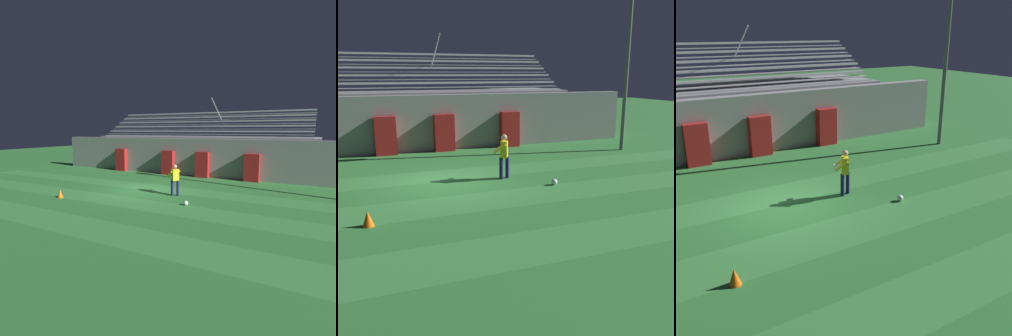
% 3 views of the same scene
% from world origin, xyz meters
% --- Properties ---
extents(ground_plane, '(80.00, 80.00, 0.00)m').
position_xyz_m(ground_plane, '(0.00, 0.00, 0.00)').
color(ground_plane, '#2D7533').
extents(turf_stripe_near, '(28.00, 1.77, 0.01)m').
position_xyz_m(turf_stripe_near, '(0.00, -6.00, 0.00)').
color(turf_stripe_near, '#38843D').
rests_on(turf_stripe_near, ground).
extents(turf_stripe_mid, '(28.00, 1.77, 0.01)m').
position_xyz_m(turf_stripe_mid, '(0.00, -2.46, 0.00)').
color(turf_stripe_mid, '#38843D').
rests_on(turf_stripe_mid, ground).
extents(turf_stripe_far, '(28.00, 1.77, 0.01)m').
position_xyz_m(turf_stripe_far, '(0.00, 1.07, 0.00)').
color(turf_stripe_far, '#38843D').
rests_on(turf_stripe_far, ground).
extents(back_wall, '(24.00, 0.60, 2.80)m').
position_xyz_m(back_wall, '(0.00, 6.50, 1.40)').
color(back_wall, gray).
rests_on(back_wall, ground).
extents(padding_pillar_gate_left, '(1.00, 0.44, 1.87)m').
position_xyz_m(padding_pillar_gate_left, '(-1.42, 5.95, 0.94)').
color(padding_pillar_gate_left, '#B21E1E').
rests_on(padding_pillar_gate_left, ground).
extents(padding_pillar_gate_right, '(1.00, 0.44, 1.87)m').
position_xyz_m(padding_pillar_gate_right, '(1.42, 5.95, 0.94)').
color(padding_pillar_gate_right, '#B21E1E').
rests_on(padding_pillar_gate_right, ground).
extents(padding_pillar_far_right, '(1.00, 0.44, 1.87)m').
position_xyz_m(padding_pillar_far_right, '(4.98, 5.95, 0.94)').
color(padding_pillar_far_right, '#B21E1E').
rests_on(padding_pillar_far_right, ground).
extents(bleacher_stand, '(18.00, 4.75, 5.83)m').
position_xyz_m(bleacher_stand, '(0.00, 9.19, 1.51)').
color(bleacher_stand, gray).
rests_on(bleacher_stand, ground).
extents(floodlight_pole, '(0.90, 0.36, 8.43)m').
position_xyz_m(floodlight_pole, '(10.01, 2.97, 5.29)').
color(floodlight_pole, slate).
rests_on(floodlight_pole, ground).
extents(goalkeeper, '(0.70, 0.73, 1.67)m').
position_xyz_m(goalkeeper, '(2.30, -0.15, 0.95)').
color(goalkeeper, '#19194C').
rests_on(goalkeeper, ground).
extents(soccer_ball, '(0.22, 0.22, 0.22)m').
position_xyz_m(soccer_ball, '(3.64, -1.64, 0.11)').
color(soccer_ball, white).
rests_on(soccer_ball, ground).
extents(traffic_cone, '(0.30, 0.30, 0.42)m').
position_xyz_m(traffic_cone, '(-2.67, -3.34, 0.21)').
color(traffic_cone, orange).
rests_on(traffic_cone, ground).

